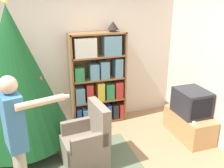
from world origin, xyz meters
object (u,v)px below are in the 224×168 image
at_px(christmas_tree, 15,76).
at_px(bookshelf, 99,80).
at_px(table_lamp, 113,26).
at_px(armchair, 87,145).
at_px(standing_person, 16,135).
at_px(television, 192,102).

bearing_deg(christmas_tree, bookshelf, 18.92).
distance_m(bookshelf, table_lamp, 1.00).
xyz_separation_m(bookshelf, table_lamp, (0.28, 0.01, 0.96)).
height_order(bookshelf, christmas_tree, christmas_tree).
xyz_separation_m(bookshelf, armchair, (-0.52, -1.21, -0.51)).
distance_m(christmas_tree, standing_person, 1.25).
bearing_deg(television, table_lamp, 135.15).
xyz_separation_m(bookshelf, christmas_tree, (-1.38, -0.47, 0.37)).
height_order(television, standing_person, standing_person).
bearing_deg(christmas_tree, television, -11.27).
xyz_separation_m(bookshelf, television, (1.30, -1.01, -0.20)).
height_order(christmas_tree, armchair, christmas_tree).
height_order(armchair, table_lamp, table_lamp).
relative_size(armchair, standing_person, 0.58).
bearing_deg(table_lamp, bookshelf, -177.72).
xyz_separation_m(bookshelf, standing_person, (-1.37, -1.70, 0.11)).
relative_size(standing_person, table_lamp, 7.92).
xyz_separation_m(television, standing_person, (-2.67, -0.69, 0.30)).
bearing_deg(armchair, christmas_tree, -136.96).
relative_size(christmas_tree, armchair, 2.45).
distance_m(bookshelf, standing_person, 2.18).
height_order(television, armchair, armchair).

